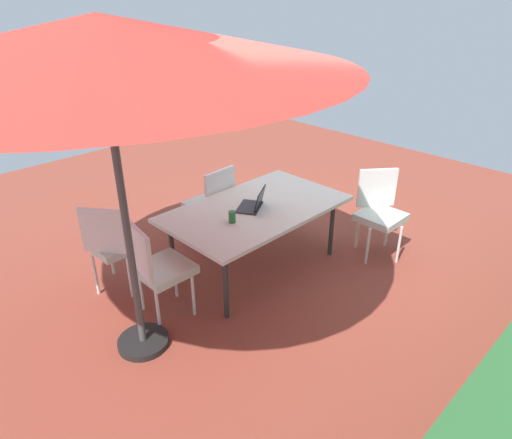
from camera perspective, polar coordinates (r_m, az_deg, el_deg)
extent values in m
cube|color=brown|center=(5.10, 0.00, -6.05)|extent=(10.00, 10.00, 0.02)
cube|color=silver|center=(4.74, 0.00, 1.38)|extent=(1.90, 1.12, 0.04)
cylinder|color=#333333|center=(5.68, 2.79, 1.78)|extent=(0.05, 0.05, 0.70)
cylinder|color=#333333|center=(4.75, -10.43, -4.13)|extent=(0.05, 0.05, 0.70)
cylinder|color=#333333|center=(5.23, 9.46, -0.99)|extent=(0.05, 0.05, 0.70)
cylinder|color=#333333|center=(4.20, -3.82, -8.33)|extent=(0.05, 0.05, 0.70)
cylinder|color=#4C4C4C|center=(3.52, -16.18, 1.03)|extent=(0.06, 0.06, 2.60)
cone|color=red|center=(3.20, -19.06, 20.38)|extent=(3.35, 3.35, 0.33)
cylinder|color=black|center=(4.22, -13.91, -14.64)|extent=(0.44, 0.44, 0.06)
cube|color=silver|center=(4.76, -17.08, -2.99)|extent=(0.46, 0.46, 0.08)
cube|color=white|center=(4.47, -18.61, -1.38)|extent=(0.29, 0.37, 0.45)
cylinder|color=white|center=(4.96, -13.94, -4.80)|extent=(0.03, 0.03, 0.45)
cylinder|color=white|center=(5.10, -17.71, -4.39)|extent=(0.03, 0.03, 0.45)
cylinder|color=white|center=(4.69, -15.51, -7.08)|extent=(0.03, 0.03, 0.45)
cylinder|color=white|center=(4.84, -19.46, -6.58)|extent=(0.03, 0.03, 0.45)
cube|color=silver|center=(5.27, 15.36, 0.31)|extent=(0.46, 0.46, 0.08)
cube|color=white|center=(5.34, 14.94, 3.86)|extent=(0.37, 0.30, 0.45)
cylinder|color=white|center=(5.18, 13.82, -3.30)|extent=(0.03, 0.03, 0.45)
cylinder|color=white|center=(5.31, 17.49, -3.02)|extent=(0.03, 0.03, 0.45)
cylinder|color=white|center=(5.48, 12.63, -1.41)|extent=(0.03, 0.03, 0.45)
cylinder|color=white|center=(5.60, 16.12, -1.19)|extent=(0.03, 0.03, 0.45)
cube|color=silver|center=(4.25, -11.40, -6.10)|extent=(0.46, 0.46, 0.08)
cube|color=white|center=(4.05, -14.40, -3.87)|extent=(0.10, 0.44, 0.45)
cylinder|color=white|center=(4.33, -7.86, -9.37)|extent=(0.03, 0.03, 0.45)
cylinder|color=white|center=(4.60, -10.08, -7.16)|extent=(0.03, 0.03, 0.45)
cylinder|color=white|center=(4.22, -12.20, -10.98)|extent=(0.03, 0.03, 0.45)
cylinder|color=white|center=(4.49, -14.19, -8.59)|extent=(0.03, 0.03, 0.45)
cube|color=silver|center=(5.39, -5.96, 1.81)|extent=(0.46, 0.46, 0.08)
cube|color=white|center=(5.14, -4.51, 3.82)|extent=(0.44, 0.06, 0.45)
cylinder|color=white|center=(5.73, -5.74, 0.51)|extent=(0.03, 0.03, 0.45)
cylinder|color=white|center=(5.53, -8.46, -0.74)|extent=(0.03, 0.03, 0.45)
cylinder|color=white|center=(5.50, -3.18, -0.61)|extent=(0.03, 0.03, 0.45)
cylinder|color=white|center=(5.29, -5.93, -1.97)|extent=(0.03, 0.03, 0.45)
cube|color=#2D2D33|center=(4.71, -0.81, 1.57)|extent=(0.39, 0.35, 0.02)
cube|color=black|center=(4.64, 0.49, 2.63)|extent=(0.30, 0.21, 0.20)
cylinder|color=#286B33|center=(4.40, -3.01, 0.32)|extent=(0.07, 0.07, 0.12)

